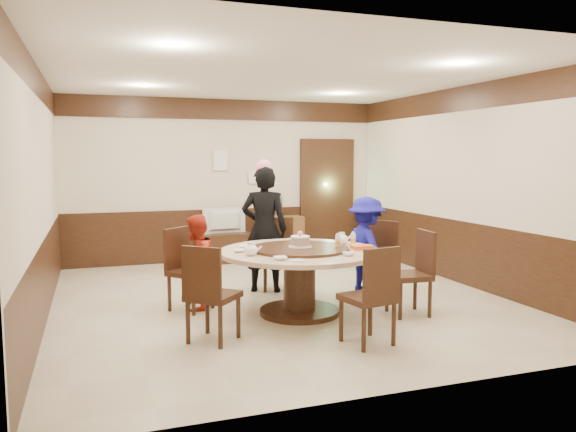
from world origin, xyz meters
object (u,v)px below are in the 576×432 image
object	(u,v)px
tv_stand	(226,248)
thermos	(278,206)
side_cabinet	(280,238)
shrimp_platter	(362,248)
banquet_table	(299,268)
person_standing	(264,229)
person_red	(196,262)
television	(225,221)
birthday_cake	(300,241)
person_blue	(367,248)

from	to	relation	value
tv_stand	thermos	distance (m)	1.19
side_cabinet	thermos	world-z (taller)	thermos
shrimp_platter	side_cabinet	world-z (taller)	shrimp_platter
banquet_table	person_standing	bearing A→B (deg)	92.77
person_red	side_cabinet	bearing A→B (deg)	178.11
television	thermos	world-z (taller)	thermos
person_standing	thermos	xyz separation A→B (m)	(0.95, 2.29, 0.10)
birthday_cake	television	size ratio (longest dim) A/B	0.36
television	side_cabinet	xyz separation A→B (m)	(1.00, 0.03, -0.34)
birthday_cake	shrimp_platter	bearing A→B (deg)	-26.77
tv_stand	thermos	xyz separation A→B (m)	(0.97, 0.03, 0.69)
birthday_cake	person_red	bearing A→B (deg)	152.94
banquet_table	television	bearing A→B (deg)	91.25
tv_stand	side_cabinet	xyz separation A→B (m)	(1.00, 0.03, 0.12)
banquet_table	side_cabinet	distance (m)	3.61
shrimp_platter	thermos	world-z (taller)	thermos
person_blue	tv_stand	bearing A→B (deg)	13.08
person_red	birthday_cake	distance (m)	1.27
person_standing	television	xyz separation A→B (m)	(-0.02, 2.26, -0.13)
banquet_table	side_cabinet	bearing A→B (deg)	75.16
shrimp_platter	television	distance (m)	3.82
person_standing	side_cabinet	xyz separation A→B (m)	(0.98, 2.29, -0.47)
birthday_cake	tv_stand	world-z (taller)	birthday_cake
banquet_table	person_blue	distance (m)	1.15
birthday_cake	tv_stand	xyz separation A→B (m)	(-0.09, 3.43, -0.59)
person_standing	person_red	distance (m)	1.23
person_standing	tv_stand	distance (m)	2.33
person_blue	television	xyz separation A→B (m)	(-1.14, 3.04, 0.06)
side_cabinet	person_standing	bearing A→B (deg)	-113.22
shrimp_platter	person_standing	bearing A→B (deg)	115.28
person_red	thermos	distance (m)	3.53
banquet_table	television	size ratio (longest dim) A/B	2.44
person_blue	thermos	xyz separation A→B (m)	(-0.17, 3.07, 0.29)
person_red	thermos	size ratio (longest dim) A/B	2.98
person_standing	person_blue	world-z (taller)	person_standing
banquet_table	tv_stand	distance (m)	3.46
television	side_cabinet	world-z (taller)	television
person_standing	birthday_cake	world-z (taller)	person_standing
banquet_table	person_blue	world-z (taller)	person_blue
tv_stand	banquet_table	bearing A→B (deg)	-88.75
person_red	shrimp_platter	bearing A→B (deg)	95.87
shrimp_platter	thermos	distance (m)	3.79
person_standing	thermos	bearing A→B (deg)	-89.59
shrimp_platter	side_cabinet	bearing A→B (deg)	85.83
banquet_table	thermos	size ratio (longest dim) A/B	4.83
banquet_table	person_standing	xyz separation A→B (m)	(-0.06, 1.20, 0.31)
person_standing	birthday_cake	bearing A→B (deg)	116.62
banquet_table	television	world-z (taller)	television
person_standing	person_blue	size ratio (longest dim) A/B	1.29
person_blue	birthday_cake	bearing A→B (deg)	102.84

